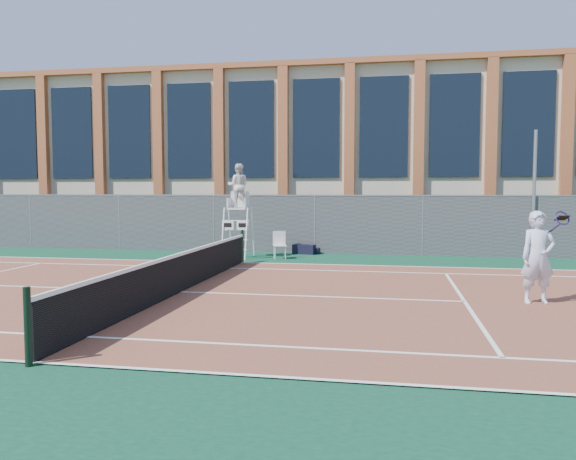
% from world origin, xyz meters
% --- Properties ---
extents(ground, '(120.00, 120.00, 0.00)m').
position_xyz_m(ground, '(0.00, 0.00, 0.00)').
color(ground, '#233814').
extents(apron, '(36.00, 20.00, 0.01)m').
position_xyz_m(apron, '(0.00, 1.00, 0.01)').
color(apron, '#0D3A21').
rests_on(apron, ground).
extents(tennis_court, '(23.77, 10.97, 0.02)m').
position_xyz_m(tennis_court, '(0.00, 0.00, 0.02)').
color(tennis_court, brown).
rests_on(tennis_court, apron).
extents(tennis_net, '(0.10, 11.30, 1.10)m').
position_xyz_m(tennis_net, '(0.00, 0.00, 0.54)').
color(tennis_net, black).
rests_on(tennis_net, ground).
extents(fence, '(40.00, 0.06, 2.20)m').
position_xyz_m(fence, '(0.00, 8.80, 1.10)').
color(fence, '#595E60').
rests_on(fence, ground).
extents(hedge, '(40.00, 1.40, 2.20)m').
position_xyz_m(hedge, '(0.00, 10.00, 1.10)').
color(hedge, black).
rests_on(hedge, ground).
extents(building, '(45.00, 10.60, 8.22)m').
position_xyz_m(building, '(0.00, 17.95, 4.15)').
color(building, beige).
rests_on(building, ground).
extents(steel_pole, '(0.12, 0.12, 4.52)m').
position_xyz_m(steel_pole, '(9.80, 8.70, 2.26)').
color(steel_pole, '#9EA0A5').
rests_on(steel_pole, ground).
extents(umpire_chair, '(0.95, 1.46, 3.39)m').
position_xyz_m(umpire_chair, '(-0.52, 7.05, 2.48)').
color(umpire_chair, white).
rests_on(umpire_chair, ground).
extents(plastic_chair, '(0.56, 0.56, 0.96)m').
position_xyz_m(plastic_chair, '(1.00, 6.94, 0.58)').
color(plastic_chair, silver).
rests_on(plastic_chair, apron).
extents(sports_bag_near, '(0.89, 0.50, 0.36)m').
position_xyz_m(sports_bag_near, '(1.63, 8.49, 0.19)').
color(sports_bag_near, black).
rests_on(sports_bag_near, apron).
extents(sports_bag_far, '(0.62, 0.37, 0.23)m').
position_xyz_m(sports_bag_far, '(1.92, 8.60, 0.13)').
color(sports_bag_far, black).
rests_on(sports_bag_far, apron).
extents(tennis_player, '(1.09, 0.76, 1.94)m').
position_xyz_m(tennis_player, '(7.87, 0.10, 1.01)').
color(tennis_player, silver).
rests_on(tennis_player, tennis_court).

